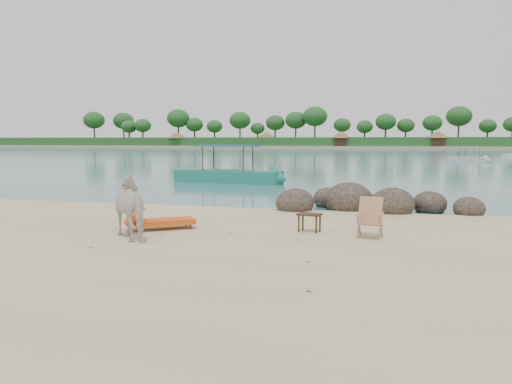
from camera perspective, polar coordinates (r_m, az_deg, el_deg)
water at (r=100.18m, az=12.80°, el=4.49°), size 400.00×400.00×0.00m
far_shore at (r=180.15m, az=13.60°, el=5.05°), size 420.00×90.00×1.40m
far_scenery at (r=146.84m, az=13.41°, el=6.12°), size 420.00×18.00×9.50m
boulders at (r=16.87m, az=12.26°, el=-1.24°), size 6.51×2.99×1.19m
cow at (r=11.96m, az=-13.68°, el=-1.82°), size 1.81×1.71×1.45m
side_table at (r=12.49m, az=6.12°, el=-3.64°), size 0.63×0.48×0.46m
lounge_chair at (r=13.01m, az=-10.43°, el=-3.07°), size 1.93×1.64×0.57m
deck_chair at (r=11.90m, az=12.90°, el=-3.06°), size 0.72×0.76×0.94m
boat_near at (r=27.87m, az=-3.24°, el=4.64°), size 7.03×2.46×3.34m
boat_mid at (r=60.08m, az=23.22°, el=4.45°), size 4.46×4.25×2.46m
dead_leaves at (r=11.46m, az=-6.61°, el=-5.67°), size 6.37×6.81×0.00m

